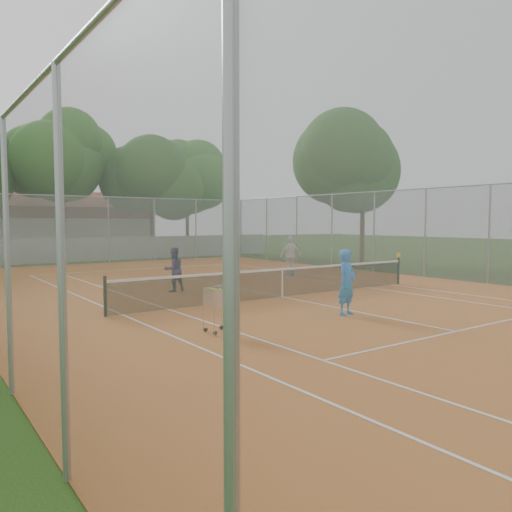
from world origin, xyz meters
TOP-DOWN VIEW (x-y plane):
  - ground at (0.00, 0.00)m, footprint 120.00×120.00m
  - court_pad at (0.00, 0.00)m, footprint 18.00×34.00m
  - court_lines at (0.00, 0.00)m, footprint 10.98×23.78m
  - tennis_net at (0.00, 0.00)m, footprint 11.88×0.10m
  - perimeter_fence at (0.00, 0.00)m, footprint 18.00×34.00m
  - boundary_wall at (0.00, 19.00)m, footprint 26.00×0.30m
  - clubhouse at (-2.00, 29.00)m, footprint 16.40×9.00m
  - tropical_trees at (0.00, 22.00)m, footprint 29.00×19.00m
  - player_near at (-0.56, -3.50)m, footprint 0.73×0.57m
  - player_far_left at (-2.37, 3.24)m, footprint 0.81×0.65m
  - player_far_right at (4.38, 4.91)m, footprint 1.13×0.60m
  - ball_hopper at (-4.50, -3.37)m, footprint 0.67×0.67m

SIDE VIEW (x-z plane):
  - ground at x=0.00m, z-range 0.00..0.00m
  - court_pad at x=0.00m, z-range 0.00..0.02m
  - court_lines at x=0.00m, z-range 0.02..0.03m
  - tennis_net at x=0.00m, z-range 0.02..1.00m
  - ball_hopper at x=-4.50m, z-range 0.02..1.14m
  - boundary_wall at x=0.00m, z-range 0.00..1.50m
  - player_far_left at x=-2.37m, z-range 0.02..1.60m
  - player_near at x=-0.56m, z-range 0.02..1.78m
  - player_far_right at x=4.38m, z-range 0.02..1.85m
  - perimeter_fence at x=0.00m, z-range 0.00..4.00m
  - clubhouse at x=-2.00m, z-range 0.00..4.40m
  - tropical_trees at x=0.00m, z-range 0.00..10.00m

